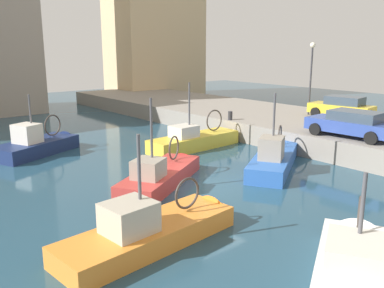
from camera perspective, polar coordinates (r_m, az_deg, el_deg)
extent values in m
plane|color=navy|center=(17.73, 2.12, -5.72)|extent=(80.00, 80.00, 0.00)
cube|color=gray|center=(26.44, 20.99, 1.11)|extent=(9.00, 56.00, 1.20)
cube|color=#2D60B7|center=(20.65, 11.17, -3.20)|extent=(6.14, 4.55, 1.44)
cone|color=#2D60B7|center=(23.94, 12.39, -0.98)|extent=(1.53, 1.73, 1.48)
cube|color=#9E7A51|center=(20.48, 11.25, -1.47)|extent=(5.86, 4.31, 0.08)
cube|color=gray|center=(19.35, 10.87, -0.58)|extent=(1.64, 1.55, 1.05)
cylinder|color=#4C4C51|center=(19.53, 11.17, 2.43)|extent=(0.10, 0.10, 3.06)
torus|color=#3F3833|center=(22.00, 11.99, 1.22)|extent=(0.95, 0.60, 1.05)
sphere|color=white|center=(18.99, 7.66, -3.85)|extent=(0.32, 0.32, 0.32)
cube|color=#BC3833|center=(17.91, -4.30, -5.55)|extent=(5.49, 4.16, 1.32)
cone|color=#BC3833|center=(20.60, -0.86, -2.99)|extent=(1.53, 1.75, 1.50)
cube|color=#9E7A51|center=(17.73, -4.34, -3.73)|extent=(5.24, 3.93, 0.08)
cube|color=gray|center=(16.59, -6.01, -3.42)|extent=(1.57, 1.55, 0.78)
cylinder|color=#4C4C51|center=(16.60, -5.58, 0.81)|extent=(0.10, 0.10, 3.22)
torus|color=#3F3833|center=(18.89, -2.51, -0.53)|extent=(1.01, 0.63, 1.12)
sphere|color=white|center=(16.88, -9.41, -6.19)|extent=(0.32, 0.32, 0.32)
cube|color=gold|center=(24.05, 0.31, -0.60)|extent=(5.89, 1.89, 1.57)
cone|color=gold|center=(26.31, 5.53, 0.55)|extent=(0.96, 1.51, 1.47)
cube|color=#9E7A51|center=(23.89, 0.31, 1.04)|extent=(5.66, 1.75, 0.08)
cube|color=beige|center=(23.29, -1.12, 1.70)|extent=(1.43, 1.25, 0.70)
cylinder|color=#4C4C51|center=(23.35, -0.37, 4.65)|extent=(0.10, 0.10, 3.12)
torus|color=#3F3833|center=(24.86, 3.07, 3.27)|extent=(1.29, 0.14, 1.28)
sphere|color=white|center=(23.55, -4.30, -0.35)|extent=(0.32, 0.32, 0.32)
cube|color=white|center=(11.49, 21.38, -17.88)|extent=(5.36, 4.04, 1.31)
cone|color=white|center=(14.06, 21.59, -11.95)|extent=(1.59, 1.90, 1.68)
cube|color=#B2A893|center=(11.20, 21.64, -15.29)|extent=(5.11, 3.81, 0.08)
cube|color=beige|center=(10.31, 21.83, -14.69)|extent=(1.97, 1.92, 0.95)
cylinder|color=#4C4C51|center=(10.42, 22.20, -10.10)|extent=(0.10, 0.10, 2.45)
torus|color=#3F3833|center=(12.21, 22.01, -9.31)|extent=(1.07, 0.62, 1.17)
cube|color=orange|center=(12.79, -5.92, -13.62)|extent=(5.86, 2.31, 1.29)
cone|color=orange|center=(14.82, 3.85, -9.67)|extent=(1.04, 1.69, 1.62)
cube|color=#9E7A51|center=(12.54, -5.99, -11.25)|extent=(5.62, 2.14, 0.08)
cube|color=#B7AD99|center=(11.96, -8.66, -10.02)|extent=(1.47, 1.33, 0.91)
cylinder|color=#4C4C51|center=(11.85, -7.22, -5.39)|extent=(0.10, 0.10, 2.84)
torus|color=#3F3833|center=(13.28, -0.67, -6.78)|extent=(1.05, 0.17, 1.05)
sphere|color=white|center=(12.59, -15.13, -13.52)|extent=(0.32, 0.32, 0.32)
cube|color=navy|center=(24.34, -20.59, -1.30)|extent=(5.11, 3.64, 1.49)
cone|color=navy|center=(26.18, -16.26, 0.01)|extent=(1.51, 1.96, 1.74)
cube|color=#9E7A51|center=(24.19, -20.72, 0.24)|extent=(4.87, 3.42, 0.08)
cube|color=beige|center=(23.75, -21.73, 1.32)|extent=(1.50, 1.57, 1.05)
cylinder|color=#4C4C51|center=(23.83, -21.29, 3.23)|extent=(0.10, 0.10, 2.63)
torus|color=#3F3833|center=(24.93, -18.64, 2.47)|extent=(1.16, 0.56, 1.23)
sphere|color=white|center=(24.20, -24.80, -1.22)|extent=(0.32, 0.32, 0.32)
cube|color=gold|center=(28.87, 19.80, 4.55)|extent=(2.10, 4.18, 0.61)
cube|color=#384756|center=(28.72, 20.26, 5.63)|extent=(1.69, 2.41, 0.54)
cylinder|color=black|center=(28.74, 16.63, 4.22)|extent=(0.30, 0.66, 0.64)
cylinder|color=black|center=(30.18, 18.00, 4.54)|extent=(0.30, 0.66, 0.64)
cylinder|color=black|center=(27.66, 21.68, 3.50)|extent=(0.30, 0.66, 0.64)
cylinder|color=black|center=(29.16, 22.85, 3.86)|extent=(0.30, 0.66, 0.64)
cube|color=#334C9E|center=(22.86, 21.01, 2.33)|extent=(2.04, 4.47, 0.62)
cube|color=#384756|center=(22.67, 21.62, 3.62)|extent=(1.72, 2.53, 0.49)
cylinder|color=black|center=(22.80, 16.60, 1.98)|extent=(0.25, 0.65, 0.64)
cylinder|color=black|center=(24.37, 18.80, 2.52)|extent=(0.25, 0.65, 0.64)
cylinder|color=black|center=(21.48, 23.41, 0.76)|extent=(0.25, 0.65, 0.64)
cylinder|color=#2D2D33|center=(26.54, 5.28, 3.91)|extent=(0.28, 0.28, 0.55)
cylinder|color=#38383D|center=(29.42, 15.97, 8.26)|extent=(0.12, 0.12, 4.50)
sphere|color=#F2EACC|center=(29.33, 16.28, 12.93)|extent=(0.36, 0.36, 0.36)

